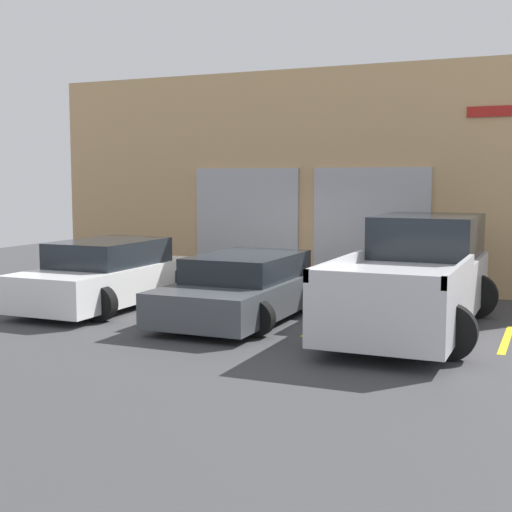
{
  "coord_description": "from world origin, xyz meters",
  "views": [
    {
      "loc": [
        5.28,
        -12.82,
        2.53
      ],
      "look_at": [
        0.0,
        -0.5,
        1.1
      ],
      "focal_mm": 50.0,
      "sensor_mm": 36.0,
      "label": 1
    }
  ],
  "objects": [
    {
      "name": "parking_stripe_right",
      "position": [
        4.56,
        -1.0,
        0.0
      ],
      "size": [
        0.12,
        2.2,
        0.01
      ],
      "primitive_type": "cube",
      "color": "gold",
      "rests_on": "ground"
    },
    {
      "name": "parking_stripe_left",
      "position": [
        -1.52,
        -1.0,
        0.0
      ],
      "size": [
        0.12,
        2.2,
        0.01
      ],
      "primitive_type": "cube",
      "color": "gold",
      "rests_on": "ground"
    },
    {
      "name": "ground_plane",
      "position": [
        0.0,
        0.0,
        0.0
      ],
      "size": [
        28.0,
        28.0,
        0.0
      ],
      "primitive_type": "plane",
      "color": "#3D3D3F"
    },
    {
      "name": "sedan_white",
      "position": [
        -3.04,
        -0.97,
        0.63
      ],
      "size": [
        2.19,
        4.28,
        1.33
      ],
      "color": "white",
      "rests_on": "ground"
    },
    {
      "name": "sedan_side",
      "position": [
        0.0,
        -0.97,
        0.56
      ],
      "size": [
        2.23,
        4.46,
        1.17
      ],
      "color": "#474C51",
      "rests_on": "ground"
    },
    {
      "name": "shophouse_building",
      "position": [
        -0.01,
        3.29,
        2.52
      ],
      "size": [
        13.87,
        0.68,
        5.1
      ],
      "color": "tan",
      "rests_on": "ground"
    },
    {
      "name": "parking_stripe_far_left",
      "position": [
        -4.56,
        -1.0,
        0.0
      ],
      "size": [
        0.12,
        2.2,
        0.01
      ],
      "primitive_type": "cube",
      "color": "gold",
      "rests_on": "ground"
    },
    {
      "name": "pickup_truck",
      "position": [
        3.04,
        -0.65,
        0.87
      ],
      "size": [
        2.51,
        5.45,
        1.89
      ],
      "color": "silver",
      "rests_on": "ground"
    },
    {
      "name": "parking_stripe_centre",
      "position": [
        1.52,
        -1.0,
        0.0
      ],
      "size": [
        0.12,
        2.2,
        0.01
      ],
      "primitive_type": "cube",
      "color": "gold",
      "rests_on": "ground"
    }
  ]
}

